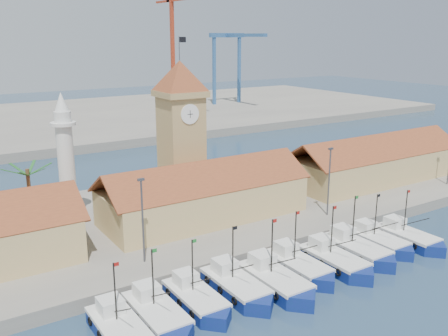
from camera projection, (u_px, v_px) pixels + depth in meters
ground at (308, 292)px, 48.86m from camera, size 400.00×400.00×0.00m
quay at (190, 213)px, 68.18m from camera, size 140.00×32.00×1.50m
terminal at (39, 123)px, 138.04m from camera, size 240.00×80.00×2.00m
boat_0 at (121, 332)px, 40.92m from camera, size 3.36×9.20×6.96m
boat_1 at (158, 316)px, 43.26m from camera, size 3.41×9.34×7.06m
boat_2 at (197, 301)px, 45.81m from camera, size 3.29×9.01×6.82m
boat_3 at (238, 288)px, 48.05m from camera, size 3.46×9.48×7.17m
boat_4 at (277, 283)px, 49.01m from camera, size 3.63×9.94×7.52m
boat_5 at (300, 268)px, 52.30m from camera, size 3.42×9.38×7.10m
boat_6 at (336, 262)px, 53.56m from camera, size 3.48×9.54×7.22m
boat_7 at (358, 251)px, 56.34m from camera, size 3.58×9.80×7.42m
boat_8 at (379, 242)px, 58.81m from camera, size 3.27×8.95×6.77m
boat_9 at (409, 238)px, 59.87m from camera, size 3.35×9.18×6.94m
hall_center at (204, 199)px, 64.10m from camera, size 27.04×10.13×7.61m
hall_right at (374, 165)px, 80.83m from camera, size 31.20×10.13×7.61m
clock_tower at (181, 131)px, 66.93m from camera, size 5.80×5.80×22.70m
minaret at (66, 158)px, 61.29m from camera, size 3.00×3.00×16.30m
palm_tree at (30, 196)px, 57.95m from camera, size 5.60×5.03×8.39m
lamp_posts at (243, 196)px, 57.22m from camera, size 80.70×0.25×9.03m
crane_red_right at (175, 35)px, 147.19m from camera, size 1.00×33.77×40.29m
gantry at (232, 49)px, 162.84m from camera, size 13.00×22.00×23.20m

